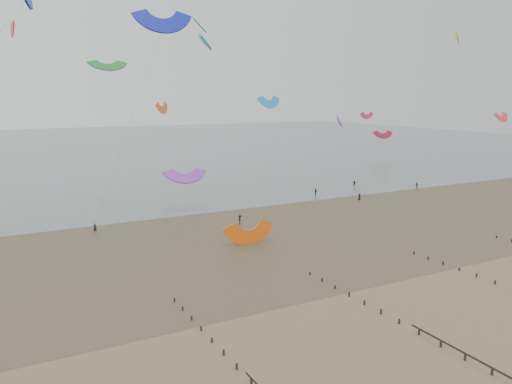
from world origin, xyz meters
TOP-DOWN VIEW (x-y plane):
  - ground at (0.00, 0.00)m, footprint 500.00×500.00m
  - sea_and_shore at (-4.08, 34.40)m, footprint 500.00×665.00m
  - kitesurfer_lead at (-16.30, 45.81)m, footprint 0.61×0.47m
  - kitesurfers at (26.88, 49.56)m, footprint 116.77×22.10m
  - grounded_kite at (3.49, 27.92)m, footprint 7.19×5.64m
  - kites_airborne at (-8.21, 86.10)m, footprint 258.35×109.03m

SIDE VIEW (x-z plane):
  - ground at x=0.00m, z-range 0.00..0.00m
  - grounded_kite at x=3.49m, z-range -1.96..1.96m
  - sea_and_shore at x=-4.08m, z-range -0.01..0.02m
  - kitesurfer_lead at x=-16.30m, z-range 0.00..1.50m
  - kitesurfers at x=26.88m, z-range -0.06..1.68m
  - kites_airborne at x=-8.21m, z-range 3.70..44.01m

